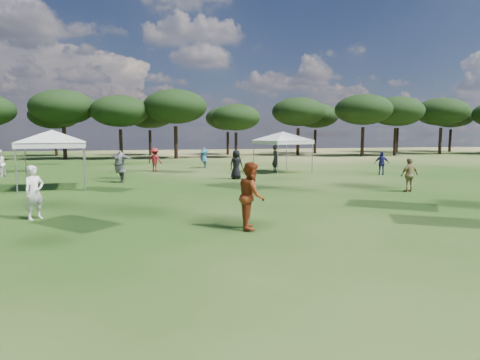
% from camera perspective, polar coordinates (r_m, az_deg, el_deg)
% --- Properties ---
extents(tree_line, '(108.78, 17.63, 7.77)m').
position_cam_1_polar(tree_line, '(48.15, -10.63, 9.68)').
color(tree_line, black).
rests_on(tree_line, ground).
extents(tent_left, '(6.05, 6.05, 3.18)m').
position_cam_1_polar(tent_left, '(21.49, -25.18, 6.14)').
color(tent_left, gray).
rests_on(tent_left, ground).
extents(tent_right, '(6.05, 6.05, 3.15)m').
position_cam_1_polar(tent_right, '(28.15, 6.09, 6.60)').
color(tent_right, gray).
rests_on(tent_right, ground).
extents(festival_crowd, '(30.04, 22.47, 1.90)m').
position_cam_1_polar(festival_crowd, '(22.59, -17.01, 1.66)').
color(festival_crowd, white).
rests_on(festival_crowd, ground).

